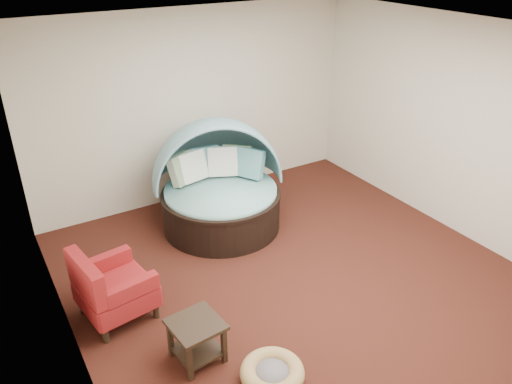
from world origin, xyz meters
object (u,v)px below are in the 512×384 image
pet_basket (272,374)px  canopy_daybed (219,178)px  side_table (197,336)px  red_armchair (111,288)px

pet_basket → canopy_daybed: bearing=71.7°
canopy_daybed → pet_basket: (-0.92, -2.78, -0.59)m
canopy_daybed → side_table: canopy_daybed is taller
red_armchair → canopy_daybed: bearing=23.3°
pet_basket → side_table: size_ratio=1.35×
side_table → pet_basket: bearing=-54.2°
canopy_daybed → side_table: 2.59m
canopy_daybed → red_armchair: 2.23m
pet_basket → side_table: (-0.45, 0.62, 0.18)m
canopy_daybed → pet_basket: size_ratio=3.03×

